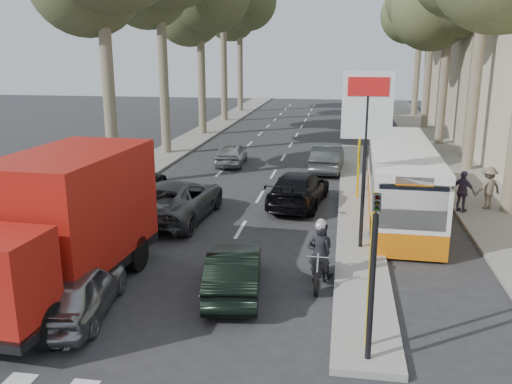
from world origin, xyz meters
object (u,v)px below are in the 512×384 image
Objects in this scene: city_bus at (400,178)px; motorcycle at (320,253)px; silver_hatchback at (78,291)px; red_truck at (61,223)px; dark_hatchback at (234,270)px.

city_bus is 4.95× the size of motorcycle.
motorcycle is at bearing -158.99° from silver_hatchback.
red_truck reaches higher than motorcycle.
motorcycle is (2.16, 1.17, 0.18)m from dark_hatchback.
dark_hatchback is 0.55× the size of red_truck.
city_bus reaches higher than motorcycle.
red_truck is 12.71m from city_bus.
red_truck is 0.67× the size of city_bus.
silver_hatchback is 1.00× the size of dark_hatchback.
red_truck reaches higher than dark_hatchback.
dark_hatchback is 1.81× the size of motorcycle.
silver_hatchback is 1.81× the size of motorcycle.
city_bus reaches higher than dark_hatchback.
red_truck is at bearing -58.25° from silver_hatchback.
red_truck reaches higher than silver_hatchback.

